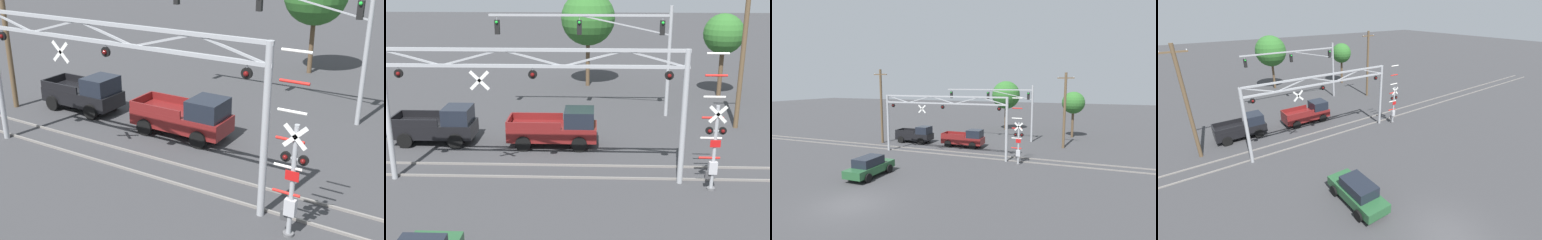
% 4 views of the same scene
% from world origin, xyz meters
% --- Properties ---
extents(ground_plane, '(200.00, 200.00, 0.00)m').
position_xyz_m(ground_plane, '(0.00, 0.00, 0.00)').
color(ground_plane, '#38383A').
extents(rail_track_near, '(80.00, 0.08, 0.10)m').
position_xyz_m(rail_track_near, '(0.00, 13.54, 0.05)').
color(rail_track_near, gray).
rests_on(rail_track_near, ground_plane).
extents(rail_track_far, '(80.00, 0.08, 0.10)m').
position_xyz_m(rail_track_far, '(0.00, 14.97, 0.05)').
color(rail_track_far, gray).
rests_on(rail_track_far, ground_plane).
extents(crossing_gantry, '(13.32, 0.29, 6.07)m').
position_xyz_m(crossing_gantry, '(-0.01, 13.25, 4.21)').
color(crossing_gantry, '#9EA0A5').
rests_on(crossing_gantry, ground_plane).
extents(crossing_signal_mast, '(1.08, 0.35, 6.05)m').
position_xyz_m(crossing_signal_mast, '(7.76, 12.59, 2.04)').
color(crossing_signal_mast, '#9EA0A5').
rests_on(crossing_signal_mast, ground_plane).
extents(traffic_signal_span, '(11.49, 0.39, 7.07)m').
position_xyz_m(traffic_signal_span, '(4.35, 23.65, 4.93)').
color(traffic_signal_span, '#9EA0A5').
rests_on(traffic_signal_span, ground_plane).
extents(pickup_truck_lead, '(4.79, 2.13, 2.06)m').
position_xyz_m(pickup_truck_lead, '(0.69, 17.88, 0.98)').
color(pickup_truck_lead, maroon).
rests_on(pickup_truck_lead, ground_plane).
extents(pickup_truck_following, '(4.44, 2.13, 2.06)m').
position_xyz_m(pickup_truck_following, '(-5.89, 18.13, 0.98)').
color(pickup_truck_following, black).
rests_on(pickup_truck_following, ground_plane).
extents(sedan_waiting, '(1.90, 4.38, 1.61)m').
position_xyz_m(sedan_waiting, '(-2.45, 4.91, 0.82)').
color(sedan_waiting, '#23512D').
rests_on(sedan_waiting, ground_plane).
extents(utility_pole_left, '(1.80, 0.28, 8.95)m').
position_xyz_m(utility_pole_left, '(-9.74, 16.51, 4.62)').
color(utility_pole_left, brown).
rests_on(utility_pole_left, ground_plane).
extents(utility_pole_right, '(1.80, 0.28, 8.48)m').
position_xyz_m(utility_pole_right, '(11.24, 21.31, 4.38)').
color(utility_pole_right, brown).
rests_on(utility_pole_right, ground_plane).
extents(background_tree_beyond_span, '(4.29, 4.29, 7.62)m').
position_xyz_m(background_tree_beyond_span, '(2.05, 32.00, 5.45)').
color(background_tree_beyond_span, brown).
rests_on(background_tree_beyond_span, ground_plane).
extents(background_tree_far_left_verge, '(2.95, 2.95, 6.18)m').
position_xyz_m(background_tree_far_left_verge, '(12.01, 28.81, 4.66)').
color(background_tree_far_left_verge, brown).
rests_on(background_tree_far_left_verge, ground_plane).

